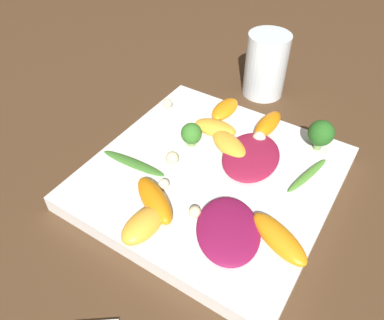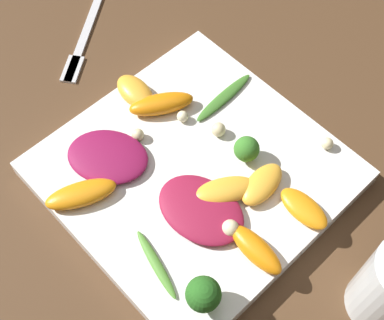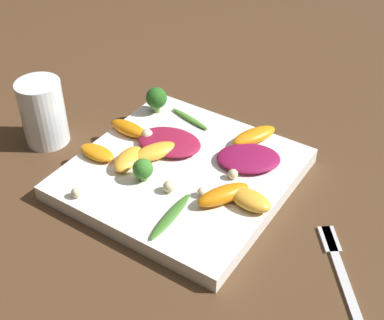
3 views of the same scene
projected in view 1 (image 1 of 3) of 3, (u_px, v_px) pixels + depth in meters
ground_plane at (211, 184)px, 0.49m from camera, size 2.40×2.40×0.00m
plate at (212, 178)px, 0.48m from camera, size 0.29×0.29×0.02m
drinking_glass at (266, 65)px, 0.61m from camera, size 0.07×0.07×0.10m
radicchio_leaf_0 at (251, 156)px, 0.48m from camera, size 0.11×0.09×0.01m
radicchio_leaf_1 at (228, 230)px, 0.40m from camera, size 0.11×0.11×0.01m
orange_segment_0 at (268, 124)px, 0.53m from camera, size 0.07×0.03×0.02m
orange_segment_1 at (279, 238)px, 0.39m from camera, size 0.06×0.08×0.02m
orange_segment_2 at (154, 200)px, 0.43m from camera, size 0.06×0.08×0.02m
orange_segment_3 at (143, 225)px, 0.40m from camera, size 0.06×0.04×0.02m
orange_segment_4 at (229, 145)px, 0.50m from camera, size 0.06×0.08×0.02m
orange_segment_5 at (215, 128)px, 0.52m from camera, size 0.04×0.06×0.02m
orange_segment_6 at (225, 109)px, 0.56m from camera, size 0.06×0.03×0.01m
broccoli_floret_0 at (321, 133)px, 0.49m from camera, size 0.03×0.03×0.04m
broccoli_floret_1 at (191, 134)px, 0.50m from camera, size 0.03×0.03×0.03m
arugula_sprig_0 at (133, 163)px, 0.48m from camera, size 0.02×0.09×0.01m
arugula_sprig_1 at (308, 175)px, 0.46m from camera, size 0.08×0.03×0.01m
macadamia_nut_0 at (168, 103)px, 0.57m from camera, size 0.01×0.01×0.01m
macadamia_nut_1 at (259, 138)px, 0.51m from camera, size 0.02×0.02×0.02m
macadamia_nut_2 at (164, 184)px, 0.45m from camera, size 0.01×0.01×0.01m
macadamia_nut_3 at (172, 158)px, 0.48m from camera, size 0.02×0.02×0.02m
macadamia_nut_4 at (195, 212)px, 0.42m from camera, size 0.01×0.01×0.01m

